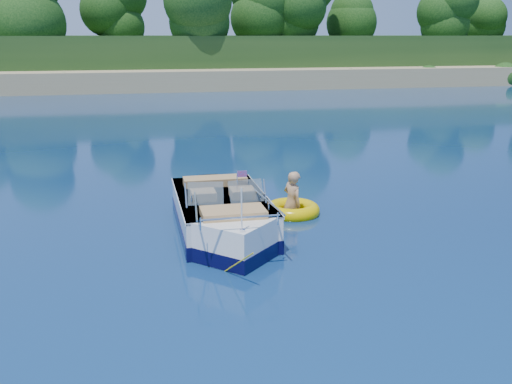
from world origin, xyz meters
TOP-DOWN VIEW (x-y plane):
  - ground at (0.00, 0.00)m, footprint 160.00×160.00m
  - shoreline at (0.00, 63.77)m, footprint 170.00×59.00m
  - treeline at (0.04, 41.01)m, footprint 150.00×7.12m
  - motorboat at (0.17, 3.06)m, footprint 1.88×5.24m
  - tow_tube at (1.96, 4.15)m, footprint 1.45×1.45m
  - boy at (1.93, 4.17)m, footprint 0.70×0.92m

SIDE VIEW (x-z plane):
  - ground at x=0.00m, z-range 0.00..0.00m
  - boy at x=1.93m, z-range -0.83..0.83m
  - tow_tube at x=1.96m, z-range -0.08..0.26m
  - motorboat at x=0.17m, z-range -0.53..1.21m
  - shoreline at x=0.00m, z-range -2.02..3.98m
  - treeline at x=0.04m, z-range 1.45..9.64m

